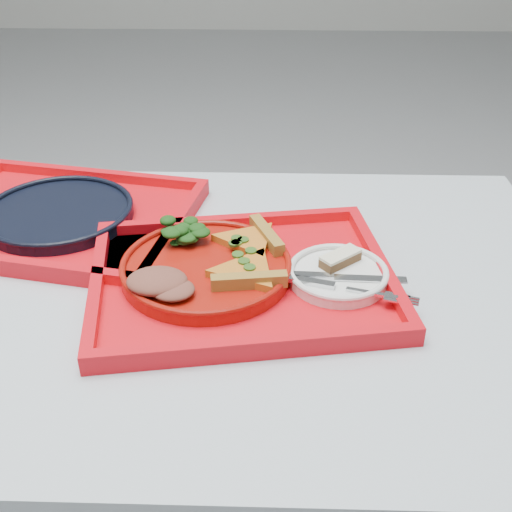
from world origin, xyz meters
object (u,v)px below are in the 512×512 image
tray_far (60,221)px  dessert_bar (340,258)px  navy_plate (59,214)px  dinner_plate (206,270)px  tray_main (242,282)px

tray_far → dessert_bar: 0.51m
navy_plate → dessert_bar: size_ratio=3.82×
dessert_bar → dinner_plate: bearing=144.2°
tray_far → tray_main: bearing=-17.8°
tray_main → dinner_plate: size_ratio=1.73×
tray_main → navy_plate: (-0.33, 0.18, 0.01)m
tray_main → navy_plate: 0.38m
dinner_plate → navy_plate: dinner_plate is taller
tray_far → navy_plate: bearing=0.0°
navy_plate → dessert_bar: 0.51m
tray_main → navy_plate: navy_plate is taller
tray_far → dinner_plate: size_ratio=1.73×
dinner_plate → dessert_bar: 0.21m
tray_far → dessert_bar: (0.48, -0.16, 0.03)m
dinner_plate → dessert_bar: bearing=4.4°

